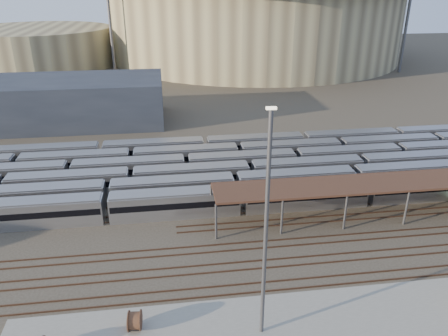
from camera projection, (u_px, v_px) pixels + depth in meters
name	position (u px, v px, depth m)	size (l,w,h in m)	color
ground	(279.00, 239.00, 55.98)	(420.00, 420.00, 0.00)	#383026
apron	(268.00, 328.00, 41.69)	(50.00, 9.00, 0.20)	gray
subway_trains	(244.00, 170.00, 71.91)	(126.82, 23.90, 3.60)	#ABACB0
inspection_shed	(428.00, 181.00, 60.43)	(60.30, 6.00, 5.30)	#4F4F53
empty_tracks	(290.00, 262.00, 51.41)	(170.00, 9.62, 0.18)	#4C3323
stadium	(254.00, 16.00, 179.68)	(124.00, 124.00, 32.50)	tan
secondary_arena	(36.00, 47.00, 163.53)	(56.00, 56.00, 14.00)	tan
service_building	(70.00, 101.00, 99.44)	(42.00, 20.00, 10.00)	#1E232D
floodlight_0	(109.00, 12.00, 143.75)	(4.00, 1.00, 38.40)	#4F4F53
floodlight_2	(409.00, 11.00, 147.44)	(4.00, 1.00, 38.40)	#4F4F53
floodlight_3	(167.00, 3.00, 191.69)	(4.00, 1.00, 38.40)	#4F4F53
cable_reel_west	(135.00, 321.00, 41.03)	(1.98, 1.98, 1.10)	brown
yard_light_pole	(266.00, 231.00, 36.81)	(0.82, 0.36, 21.76)	#4F4F53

